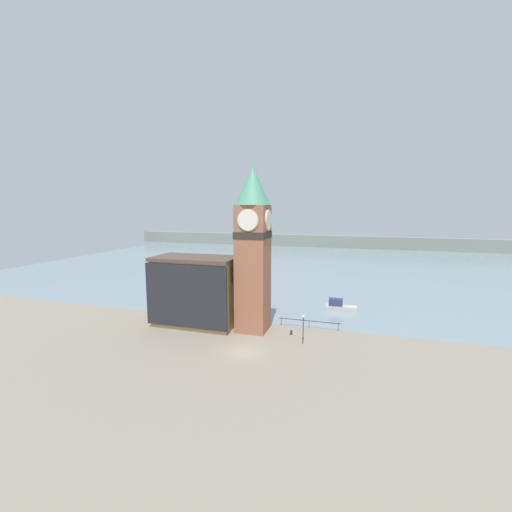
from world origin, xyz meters
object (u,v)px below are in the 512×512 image
Objects in this scene: clock_tower at (253,246)px; boat_near at (340,307)px; pier_building at (196,291)px; mooring_bollard_near at (291,332)px; lamp_post at (303,324)px.

boat_near is at bearing 48.57° from clock_tower.
clock_tower is 1.84× the size of pier_building.
lamp_post is at bearing -53.22° from mooring_bollard_near.
clock_tower reaches higher than boat_near.
pier_building is 14.64m from mooring_bollard_near.
mooring_bollard_near is at bearing -3.01° from clock_tower.
clock_tower reaches higher than mooring_bollard_near.
clock_tower is at bearing 158.30° from lamp_post.
clock_tower is at bearing 1.52° from pier_building.
lamp_post reaches higher than mooring_bollard_near.
clock_tower is 12.05m from lamp_post.
clock_tower is 5.96× the size of lamp_post.
boat_near reaches higher than mooring_bollard_near.
pier_building is 17.83× the size of mooring_bollard_near.
pier_building is at bearing 179.76° from mooring_bollard_near.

